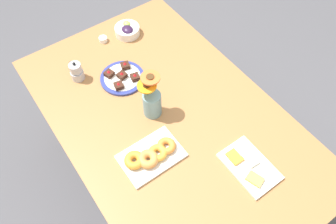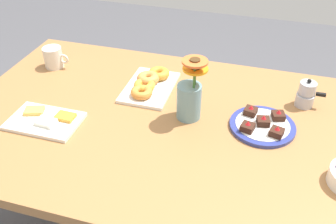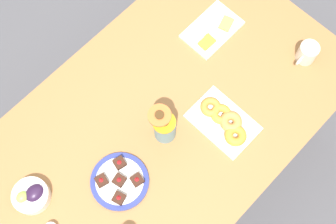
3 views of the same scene
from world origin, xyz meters
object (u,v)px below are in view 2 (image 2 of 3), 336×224
object	(u,v)px
dining_table	(168,138)
cheese_platter	(45,120)
croissant_platter	(149,84)
moka_pot	(306,95)
dessert_plate	(262,125)
flower_vase	(190,97)
coffee_mug	(54,57)

from	to	relation	value
dining_table	cheese_platter	distance (m)	0.46
croissant_platter	moka_pot	size ratio (longest dim) A/B	2.35
cheese_platter	moka_pot	size ratio (longest dim) A/B	2.18
croissant_platter	dessert_plate	bearing A→B (deg)	-15.91
moka_pot	flower_vase	bearing A→B (deg)	-154.31
cheese_platter	dessert_plate	size ratio (longest dim) A/B	1.10
dining_table	moka_pot	size ratio (longest dim) A/B	13.45
dining_table	cheese_platter	world-z (taller)	cheese_platter
moka_pot	dessert_plate	bearing A→B (deg)	-127.29
flower_vase	moka_pot	xyz separation A→B (m)	(0.41, 0.20, -0.04)
dining_table	dessert_plate	world-z (taller)	dessert_plate
dessert_plate	flower_vase	size ratio (longest dim) A/B	0.94
dining_table	dessert_plate	bearing A→B (deg)	9.59
cheese_platter	croissant_platter	world-z (taller)	croissant_platter
croissant_platter	moka_pot	bearing A→B (deg)	4.85
coffee_mug	flower_vase	world-z (taller)	flower_vase
dining_table	moka_pot	distance (m)	0.56
dining_table	coffee_mug	world-z (taller)	coffee_mug
croissant_platter	flower_vase	distance (m)	0.26
croissant_platter	dessert_plate	world-z (taller)	dessert_plate
cheese_platter	croissant_platter	bearing A→B (deg)	48.48
dining_table	dessert_plate	xyz separation A→B (m)	(0.34, 0.06, 0.10)
dining_table	flower_vase	xyz separation A→B (m)	(0.07, 0.05, 0.17)
cheese_platter	flower_vase	size ratio (longest dim) A/B	1.04
flower_vase	cheese_platter	bearing A→B (deg)	-159.83
cheese_platter	croissant_platter	size ratio (longest dim) A/B	0.93
dining_table	cheese_platter	xyz separation A→B (m)	(-0.43, -0.14, 0.10)
flower_vase	coffee_mug	bearing A→B (deg)	163.55
flower_vase	moka_pot	world-z (taller)	flower_vase
coffee_mug	flower_vase	bearing A→B (deg)	-16.45
croissant_platter	flower_vase	bearing A→B (deg)	-35.39
coffee_mug	dessert_plate	size ratio (longest dim) A/B	0.50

